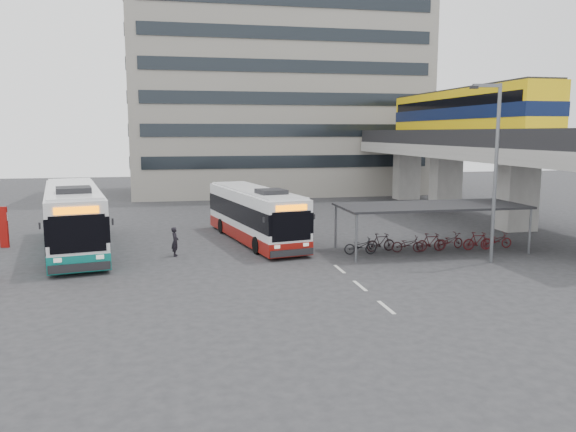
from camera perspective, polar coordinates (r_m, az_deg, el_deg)
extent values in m
plane|color=#28282B|center=(26.13, -0.03, -5.67)|extent=(120.00, 120.00, 0.00)
cube|color=gray|center=(39.75, 22.27, 1.94)|extent=(2.20, 1.60, 4.60)
cube|color=gray|center=(48.34, 15.71, 3.31)|extent=(2.20, 1.60, 4.60)
cube|color=gray|center=(55.55, 11.96, 4.07)|extent=(2.20, 1.60, 4.60)
cube|color=gray|center=(42.94, 19.52, 6.21)|extent=(8.00, 32.00, 0.90)
cube|color=black|center=(41.12, 15.06, 7.72)|extent=(0.35, 32.00, 1.10)
cube|color=black|center=(44.96, 23.72, 7.34)|extent=(0.35, 32.00, 1.10)
cube|color=#E4BA0D|center=(45.97, 17.42, 9.60)|extent=(2.90, 20.00, 3.90)
cube|color=#0A1437|center=(45.97, 17.43, 9.85)|extent=(2.98, 20.02, 0.90)
cube|color=black|center=(46.00, 17.48, 10.85)|extent=(2.96, 19.20, 0.70)
cube|color=black|center=(46.06, 17.53, 12.03)|extent=(2.70, 19.60, 0.25)
cylinder|color=#595B60|center=(31.33, 4.87, -1.09)|extent=(0.12, 0.12, 2.40)
cylinder|color=#595B60|center=(35.23, 20.03, -0.51)|extent=(0.12, 0.12, 2.40)
cylinder|color=#595B60|center=(27.94, 6.94, -2.29)|extent=(0.12, 0.12, 2.40)
cylinder|color=#595B60|center=(32.26, 23.35, -1.48)|extent=(0.12, 0.12, 2.40)
cube|color=black|center=(31.19, 14.33, 1.01)|extent=(10.00, 4.00, 0.12)
imported|color=black|center=(30.01, 7.28, -3.00)|extent=(1.71, 0.60, 0.90)
imported|color=black|center=(30.45, 9.66, -2.79)|extent=(1.66, 0.47, 1.00)
imported|color=black|center=(30.96, 11.97, -2.77)|extent=(1.71, 0.60, 0.90)
imported|color=black|center=(31.50, 14.20, -2.56)|extent=(1.66, 0.47, 1.00)
imported|color=#350C0F|center=(32.11, 16.34, -2.53)|extent=(1.71, 0.60, 0.90)
imported|color=#3F0C0F|center=(32.73, 18.42, -2.33)|extent=(1.66, 0.47, 1.00)
imported|color=#490C0F|center=(33.42, 20.40, -2.29)|extent=(1.71, 0.60, 0.90)
cube|color=gray|center=(62.13, -1.22, 14.12)|extent=(30.00, 15.00, 25.00)
cube|color=beige|center=(21.26, 9.95, -9.12)|extent=(0.15, 1.60, 0.01)
cube|color=beige|center=(23.96, 7.32, -7.04)|extent=(0.15, 1.60, 0.01)
cube|color=beige|center=(26.72, 5.25, -5.38)|extent=(0.15, 1.60, 0.01)
cube|color=white|center=(33.30, -3.43, 0.39)|extent=(4.52, 11.50, 2.58)
cube|color=maroon|center=(33.49, -3.41, -1.64)|extent=(4.57, 11.54, 0.70)
cube|color=black|center=(33.29, -3.43, 0.59)|extent=(4.59, 11.53, 1.08)
cube|color=#FF7300|center=(27.97, 0.35, 0.84)|extent=(1.66, 0.40, 0.28)
cube|color=black|center=(30.50, -1.71, 2.48)|extent=(1.70, 1.75, 0.26)
cylinder|color=black|center=(29.80, -3.15, -2.99)|extent=(0.46, 0.97, 0.94)
cylinder|color=black|center=(36.79, -3.39, -0.80)|extent=(0.46, 0.97, 0.94)
cube|color=white|center=(32.73, -20.96, 0.07)|extent=(5.03, 12.93, 2.90)
cube|color=#0B6B62|center=(32.94, -20.84, -2.24)|extent=(5.08, 12.98, 0.79)
cube|color=black|center=(32.71, -20.97, 0.30)|extent=(5.09, 12.96, 1.21)
cube|color=#FF7300|center=(26.32, -20.70, 0.54)|extent=(1.86, 0.43, 0.32)
cube|color=black|center=(29.40, -20.96, 2.48)|extent=(1.90, 1.96, 0.30)
cylinder|color=black|center=(28.98, -23.09, -3.88)|extent=(0.51, 1.09, 1.05)
cylinder|color=black|center=(36.49, -19.02, -1.23)|extent=(0.51, 1.09, 1.05)
imported|color=black|center=(29.76, -11.40, -2.58)|extent=(0.43, 0.60, 1.54)
cylinder|color=#595B60|center=(29.08, 20.32, 3.94)|extent=(0.17, 0.17, 8.70)
cube|color=#595B60|center=(28.86, 19.53, 12.39)|extent=(1.31, 0.40, 0.16)
cube|color=black|center=(28.65, 18.37, 12.30)|extent=(0.41, 0.26, 0.13)
cube|color=#950C09|center=(35.10, -26.92, -1.02)|extent=(0.48, 0.24, 2.31)
cube|color=white|center=(35.02, -26.98, -0.05)|extent=(0.50, 0.15, 0.46)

